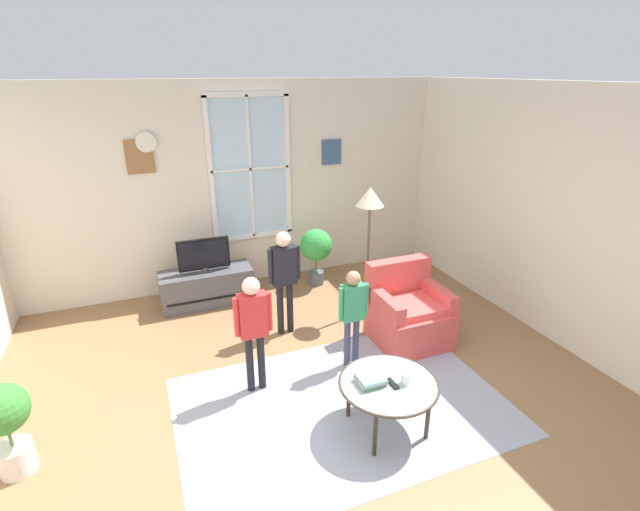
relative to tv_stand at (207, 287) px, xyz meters
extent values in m
cube|color=olive|center=(0.60, -2.66, -0.24)|extent=(6.24, 6.91, 0.02)
cube|color=beige|center=(0.60, 0.55, 1.13)|extent=(5.64, 0.12, 2.72)
cube|color=silver|center=(0.76, 0.48, 1.37)|extent=(1.03, 0.02, 1.86)
cube|color=white|center=(0.76, 0.46, 2.30)|extent=(1.09, 0.04, 0.06)
cube|color=white|center=(0.76, 0.46, 0.45)|extent=(1.09, 0.04, 0.06)
cube|color=white|center=(0.24, 0.46, 1.37)|extent=(0.06, 0.04, 1.86)
cube|color=white|center=(1.28, 0.46, 1.37)|extent=(0.06, 0.04, 1.86)
cube|color=white|center=(0.76, 0.46, 1.37)|extent=(0.03, 0.04, 1.86)
cube|color=white|center=(0.76, 0.46, 1.37)|extent=(1.03, 0.04, 0.03)
cube|color=olive|center=(-0.57, 0.47, 1.62)|extent=(0.32, 0.03, 0.40)
cube|color=#38567A|center=(1.93, 0.47, 1.52)|extent=(0.28, 0.03, 0.34)
cylinder|color=silver|center=(-0.48, 0.46, 1.79)|extent=(0.24, 0.04, 0.24)
cube|color=beige|center=(3.48, -2.66, 1.13)|extent=(0.12, 6.31, 2.72)
cube|color=#999EAD|center=(0.79, -2.46, -0.22)|extent=(2.89, 1.96, 0.01)
cube|color=#4C4C51|center=(0.00, 0.00, 0.00)|extent=(1.15, 0.44, 0.45)
cube|color=black|center=(0.00, -0.22, -0.07)|extent=(1.03, 0.02, 0.02)
cylinder|color=#4C4C4C|center=(0.00, 0.00, 0.25)|extent=(0.08, 0.08, 0.05)
cube|color=black|center=(0.00, 0.00, 0.46)|extent=(0.64, 0.05, 0.40)
cube|color=black|center=(0.00, -0.03, 0.46)|extent=(0.60, 0.01, 0.36)
cube|color=#D14C47|center=(1.92, -1.76, -0.02)|extent=(0.76, 0.72, 0.42)
cube|color=#D14C47|center=(1.92, -1.46, 0.42)|extent=(0.76, 0.16, 0.45)
cube|color=#D14C47|center=(1.60, -1.76, 0.29)|extent=(0.12, 0.65, 0.20)
cube|color=#D14C47|center=(2.24, -1.76, 0.29)|extent=(0.12, 0.65, 0.20)
cube|color=#E1524D|center=(1.92, -1.81, 0.23)|extent=(0.61, 0.50, 0.08)
cylinder|color=#99B2B7|center=(1.03, -2.84, 0.22)|extent=(0.80, 0.80, 0.02)
torus|color=#3F3328|center=(1.03, -2.84, 0.22)|extent=(0.82, 0.82, 0.02)
cylinder|color=#33281E|center=(0.79, -2.60, -0.01)|extent=(0.04, 0.04, 0.44)
cylinder|color=#33281E|center=(1.27, -2.60, -0.01)|extent=(0.04, 0.04, 0.44)
cylinder|color=#33281E|center=(0.79, -3.08, -0.01)|extent=(0.04, 0.04, 0.44)
cylinder|color=#33281E|center=(1.27, -3.08, -0.01)|extent=(0.04, 0.04, 0.44)
cube|color=green|center=(0.89, -2.79, 0.23)|extent=(0.21, 0.16, 0.02)
cube|color=gray|center=(0.89, -2.79, 0.26)|extent=(0.23, 0.18, 0.03)
cube|color=#81CAB8|center=(0.89, -2.79, 0.28)|extent=(0.20, 0.20, 0.02)
cylinder|color=white|center=(1.15, -2.90, 0.27)|extent=(0.08, 0.08, 0.10)
cube|color=black|center=(1.05, -2.87, 0.23)|extent=(0.04, 0.14, 0.02)
cylinder|color=black|center=(0.09, -1.93, 0.07)|extent=(0.07, 0.07, 0.58)
cylinder|color=black|center=(0.20, -1.93, 0.07)|extent=(0.07, 0.07, 0.58)
cube|color=red|center=(0.14, -1.93, 0.56)|extent=(0.25, 0.13, 0.41)
sphere|color=beige|center=(0.14, -1.93, 0.85)|extent=(0.16, 0.16, 0.16)
cylinder|color=red|center=(0.00, -1.95, 0.58)|extent=(0.05, 0.05, 0.37)
cylinder|color=red|center=(0.29, -1.95, 0.58)|extent=(0.05, 0.05, 0.37)
cylinder|color=black|center=(0.66, -1.06, 0.08)|extent=(0.07, 0.07, 0.62)
cylinder|color=black|center=(0.77, -1.06, 0.08)|extent=(0.07, 0.07, 0.62)
cube|color=black|center=(0.71, -1.06, 0.61)|extent=(0.27, 0.14, 0.44)
sphere|color=beige|center=(0.71, -1.06, 0.91)|extent=(0.17, 0.17, 0.17)
cylinder|color=black|center=(0.56, -1.08, 0.63)|extent=(0.06, 0.06, 0.39)
cylinder|color=black|center=(0.87, -1.08, 0.63)|extent=(0.06, 0.06, 0.39)
cylinder|color=#333851|center=(1.09, -1.91, 0.04)|extent=(0.06, 0.06, 0.53)
cylinder|color=#333851|center=(1.19, -1.91, 0.04)|extent=(0.06, 0.06, 0.53)
cube|color=#338C59|center=(1.14, -1.91, 0.49)|extent=(0.23, 0.12, 0.37)
sphere|color=#A87A5B|center=(1.14, -1.91, 0.74)|extent=(0.14, 0.14, 0.14)
cylinder|color=#338C59|center=(1.01, -1.93, 0.50)|extent=(0.05, 0.05, 0.34)
cylinder|color=#338C59|center=(1.27, -1.93, 0.50)|extent=(0.05, 0.05, 0.34)
cylinder|color=#4C565B|center=(1.51, 0.02, -0.13)|extent=(0.21, 0.21, 0.19)
cylinder|color=#4C7238|center=(1.51, 0.02, 0.05)|extent=(0.02, 0.02, 0.18)
sphere|color=green|center=(1.51, 0.02, 0.36)|extent=(0.44, 0.44, 0.44)
cylinder|color=silver|center=(-1.77, -2.21, -0.11)|extent=(0.26, 0.26, 0.23)
cylinder|color=#4C7238|center=(-1.77, -2.21, 0.08)|extent=(0.02, 0.02, 0.15)
sphere|color=#388132|center=(-1.77, -2.21, 0.34)|extent=(0.38, 0.38, 0.38)
cylinder|color=black|center=(1.79, -0.97, -0.21)|extent=(0.26, 0.26, 0.03)
cylinder|color=brown|center=(1.79, -0.97, 0.46)|extent=(0.03, 0.03, 1.38)
cone|color=beige|center=(1.79, -0.97, 1.25)|extent=(0.32, 0.32, 0.22)
camera|label=1|loc=(-0.65, -5.51, 2.59)|focal=26.04mm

